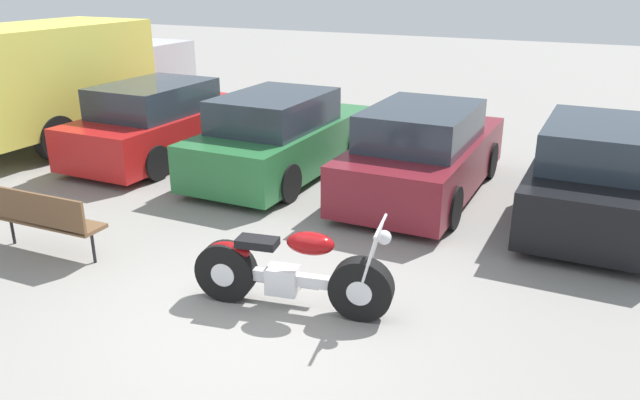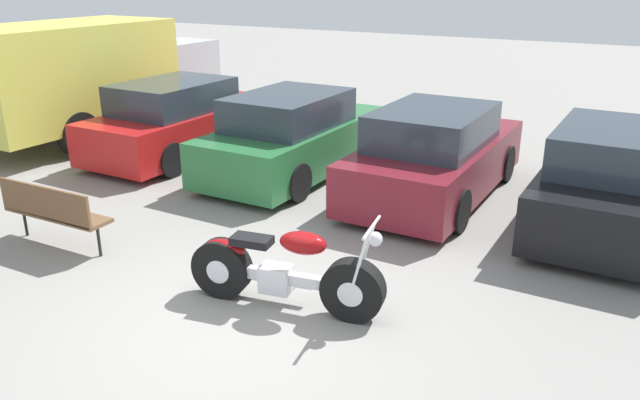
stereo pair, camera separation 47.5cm
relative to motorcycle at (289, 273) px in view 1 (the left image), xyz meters
The scene contains 8 objects.
ground_plane 0.70m from the motorcycle, 118.46° to the right, with size 60.00×60.00×0.00m, color gray.
motorcycle is the anchor object (origin of this frame).
parked_car_red 6.49m from the motorcycle, 140.79° to the left, with size 1.81×4.20×1.48m.
parked_car_green 4.80m from the motorcycle, 120.29° to the left, with size 1.81×4.20×1.48m.
parked_car_maroon 4.22m from the motorcycle, 87.45° to the left, with size 1.81×4.20×1.48m.
parked_car_black 5.10m from the motorcycle, 56.78° to the left, with size 1.81×4.20×1.48m.
delivery_truck 8.84m from the motorcycle, 151.05° to the left, with size 2.21×6.03×2.46m.
park_bench 3.46m from the motorcycle, behind, with size 1.62×0.44×0.89m.
Camera 1 is at (3.18, -4.76, 3.47)m, focal length 35.00 mm.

